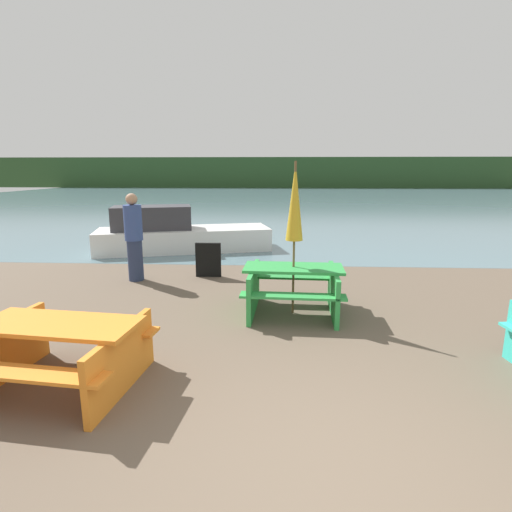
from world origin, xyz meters
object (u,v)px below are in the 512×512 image
at_px(umbrella_gold, 295,203).
at_px(person, 134,237).
at_px(picnic_table_green, 293,285).
at_px(boat, 177,234).
at_px(picnic_table_orange, 60,347).
at_px(signboard, 208,260).

distance_m(umbrella_gold, person, 3.82).
distance_m(picnic_table_green, boat, 5.99).
height_order(picnic_table_orange, boat, boat).
xyz_separation_m(boat, person, (-0.07, -3.25, 0.44)).
bearing_deg(picnic_table_orange, boat, 94.71).
bearing_deg(boat, umbrella_gold, -72.79).
bearing_deg(picnic_table_green, boat, 122.08).
bearing_deg(picnic_table_green, umbrella_gold, 82.87).
xyz_separation_m(umbrella_gold, signboard, (-1.76, 2.19, -1.42)).
bearing_deg(person, boat, 88.85).
bearing_deg(signboard, picnic_table_green, -51.16).
distance_m(picnic_table_orange, umbrella_gold, 3.76).
bearing_deg(picnic_table_orange, signboard, 80.08).
bearing_deg(picnic_table_orange, person, 99.17).
relative_size(picnic_table_green, umbrella_gold, 0.67).
relative_size(picnic_table_orange, picnic_table_green, 1.11).
xyz_separation_m(picnic_table_orange, signboard, (0.80, 4.59, -0.07)).
height_order(umbrella_gold, person, umbrella_gold).
relative_size(picnic_table_green, person, 0.89).
distance_m(picnic_table_green, umbrella_gold, 1.33).
distance_m(person, signboard, 1.62).
relative_size(person, signboard, 2.44).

